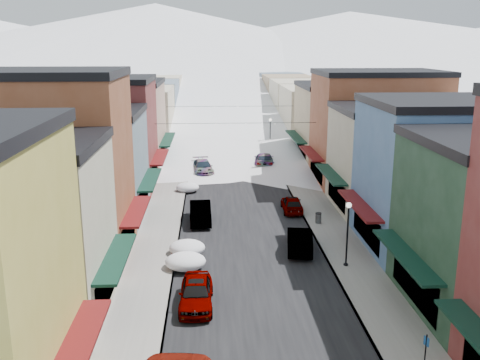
{
  "coord_description": "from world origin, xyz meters",
  "views": [
    {
      "loc": [
        -2.6,
        -13.82,
        14.04
      ],
      "look_at": [
        0.0,
        32.65,
        2.12
      ],
      "focal_mm": 40.0,
      "sensor_mm": 36.0,
      "label": 1
    }
  ],
  "objects": [
    {
      "name": "car_lane_white",
      "position": [
        2.2,
        74.57,
        0.79
      ],
      "size": [
        3.01,
        5.85,
        1.58
      ],
      "primitive_type": "imported",
      "rotation": [
        0.0,
        0.0,
        3.07
      ],
      "color": "silver",
      "rests_on": "ground"
    },
    {
      "name": "bldg_r_brick_far",
      "position": [
        14.19,
        39.0,
        5.76
      ],
      "size": [
        13.3,
        9.2,
        11.5
      ],
      "color": "brown",
      "rests_on": "ground"
    },
    {
      "name": "car_gray_suv",
      "position": [
        4.3,
        29.73,
        0.7
      ],
      "size": [
        1.75,
        4.15,
        1.4
      ],
      "primitive_type": "imported",
      "rotation": [
        0.0,
        0.0,
        3.12
      ],
      "color": "#989AA1",
      "rests_on": "ground"
    },
    {
      "name": "parking_sign",
      "position": [
        6.21,
        5.45,
        1.47
      ],
      "size": [
        0.13,
        0.3,
        2.25
      ],
      "color": "black",
      "rests_on": "sidewalk_right"
    },
    {
      "name": "overhead_cables",
      "position": [
        0.0,
        47.5,
        6.2
      ],
      "size": [
        16.4,
        15.04,
        0.04
      ],
      "color": "black",
      "rests_on": "ground"
    },
    {
      "name": "bldg_l_grayblue",
      "position": [
        -13.19,
        29.0,
        4.51
      ],
      "size": [
        11.3,
        9.2,
        9.0
      ],
      "color": "slate",
      "rests_on": "ground"
    },
    {
      "name": "car_dark_hatch",
      "position": [
        -3.5,
        27.42,
        0.79
      ],
      "size": [
        1.86,
        4.88,
        1.59
      ],
      "primitive_type": "imported",
      "rotation": [
        0.0,
        0.0,
        0.04
      ],
      "color": "black",
      "rests_on": "ground"
    },
    {
      "name": "curb_left",
      "position": [
        -5.05,
        60.0,
        0.07
      ],
      "size": [
        0.1,
        160.0,
        0.15
      ],
      "primitive_type": "cube",
      "color": "slate",
      "rests_on": "ground"
    },
    {
      "name": "sidewalk_right",
      "position": [
        6.6,
        60.0,
        0.07
      ],
      "size": [
        3.2,
        160.0,
        0.15
      ],
      "primitive_type": "cube",
      "color": "gray",
      "rests_on": "ground"
    },
    {
      "name": "car_silver_wagon",
      "position": [
        -3.5,
        43.95,
        0.74
      ],
      "size": [
        2.69,
        5.35,
        1.49
      ],
      "primitive_type": "imported",
      "rotation": [
        0.0,
        0.0,
        0.12
      ],
      "color": "gray",
      "rests_on": "ground"
    },
    {
      "name": "snow_pile_near",
      "position": [
        -4.28,
        18.13,
        0.53
      ],
      "size": [
        2.6,
        2.8,
        1.1
      ],
      "color": "white",
      "rests_on": "ground"
    },
    {
      "name": "bldg_r_blue",
      "position": [
        13.19,
        21.0,
        5.26
      ],
      "size": [
        11.3,
        9.2,
        10.5
      ],
      "color": "#426897",
      "rests_on": "ground"
    },
    {
      "name": "bldg_r_tan",
      "position": [
        13.19,
        49.0,
        4.76
      ],
      "size": [
        11.3,
        11.2,
        9.5
      ],
      "color": "tan",
      "rests_on": "ground"
    },
    {
      "name": "distant_blocks",
      "position": [
        0.0,
        83.0,
        4.0
      ],
      "size": [
        34.0,
        55.0,
        8.0
      ],
      "color": "gray",
      "rests_on": "ground"
    },
    {
      "name": "sidewalk_left",
      "position": [
        -6.6,
        60.0,
        0.07
      ],
      "size": [
        3.2,
        160.0,
        0.15
      ],
      "primitive_type": "cube",
      "color": "gray",
      "rests_on": "ground"
    },
    {
      "name": "streetlamp_near",
      "position": [
        6.02,
        17.79,
        2.82
      ],
      "size": [
        0.35,
        0.35,
        4.23
      ],
      "color": "black",
      "rests_on": "sidewalk_right"
    },
    {
      "name": "bldg_l_brick_far",
      "position": [
        -14.19,
        38.0,
        5.51
      ],
      "size": [
        13.3,
        9.2,
        11.0
      ],
      "color": "maroon",
      "rests_on": "ground"
    },
    {
      "name": "streetlamp_far",
      "position": [
        5.2,
        55.0,
        2.95
      ],
      "size": [
        0.37,
        0.37,
        4.44
      ],
      "color": "black",
      "rests_on": "sidewalk_right"
    },
    {
      "name": "car_lane_silver",
      "position": [
        -1.16,
        49.49,
        0.66
      ],
      "size": [
        1.89,
        4.01,
        1.33
      ],
      "primitive_type": "imported",
      "rotation": [
        0.0,
        0.0,
        -0.09
      ],
      "color": "#A0A3A8",
      "rests_on": "ground"
    },
    {
      "name": "car_green_sedan",
      "position": [
        3.5,
        20.87,
        0.79
      ],
      "size": [
        2.27,
        4.95,
        1.57
      ],
      "primitive_type": "imported",
      "rotation": [
        0.0,
        0.0,
        3.01
      ],
      "color": "black",
      "rests_on": "ground"
    },
    {
      "name": "car_black_sedan",
      "position": [
        3.62,
        47.06,
        0.81
      ],
      "size": [
        2.64,
        5.72,
        1.62
      ],
      "primitive_type": "imported",
      "rotation": [
        0.0,
        0.0,
        3.07
      ],
      "color": "black",
      "rests_on": "ground"
    },
    {
      "name": "snow_pile_far",
      "position": [
        -4.88,
        36.55,
        0.45
      ],
      "size": [
        2.23,
        2.57,
        0.94
      ],
      "color": "white",
      "rests_on": "ground"
    },
    {
      "name": "curb_right",
      "position": [
        5.05,
        60.0,
        0.07
      ],
      "size": [
        0.1,
        160.0,
        0.15
      ],
      "primitive_type": "cube",
      "color": "slate",
      "rests_on": "ground"
    },
    {
      "name": "bldg_l_tan",
      "position": [
        -13.19,
        48.0,
        5.01
      ],
      "size": [
        11.3,
        11.2,
        10.0
      ],
      "color": "tan",
      "rests_on": "ground"
    },
    {
      "name": "bldg_l_brick_near",
      "position": [
        -13.69,
        20.5,
        6.26
      ],
      "size": [
        12.3,
        8.2,
        12.5
      ],
      "color": "brown",
      "rests_on": "ground"
    },
    {
      "name": "mountain_ridge",
      "position": [
        -19.47,
        277.18,
        14.36
      ],
      "size": [
        670.0,
        340.0,
        34.0
      ],
      "color": "silver",
      "rests_on": "ground"
    },
    {
      "name": "bldg_r_cream",
      "position": [
        13.69,
        30.0,
        4.51
      ],
      "size": [
        12.3,
        9.2,
        9.0
      ],
      "color": "#B2AC8F",
      "rests_on": "ground"
    },
    {
      "name": "road",
      "position": [
        0.0,
        60.0,
        0.01
      ],
      "size": [
        10.0,
        160.0,
        0.01
      ],
      "primitive_type": "cube",
      "color": "black",
      "rests_on": "ground"
    },
    {
      "name": "snow_pile_mid",
      "position": [
        -4.28,
        20.57,
        0.5
      ],
      "size": [
        2.46,
        2.71,
        1.04
      ],
      "color": "white",
      "rests_on": "ground"
    },
    {
      "name": "trash_can",
      "position": [
        5.89,
        26.19,
        0.58
      ],
      "size": [
        0.5,
        0.5,
        0.84
      ],
      "color": "#4F5153",
      "rests_on": "sidewalk_right"
    },
    {
      "name": "bldg_l_cream",
      "position": [
        -13.19,
        12.5,
        4.76
      ],
      "size": [
        11.3,
        8.2,
        9.5
      ],
      "color": "#B6B192",
      "rests_on": "ground"
    },
    {
      "name": "car_silver_sedan",
      "position": [
        -3.5,
        13.11,
        0.77
      ],
      "size": [
        1.88,
        4.56,
        1.55
      ],
      "primitive_type": "imported",
      "rotation": [
        0.0,
        0.0,
        -0.01
      ],
      "color": "#999DA1",
      "rests_on": "ground"
    }
  ]
}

